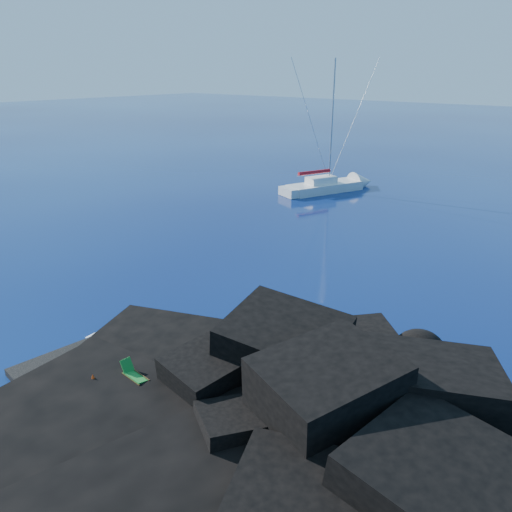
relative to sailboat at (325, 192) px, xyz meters
The scene contains 9 objects.
ground 39.74m from the sailboat, 77.68° to the right, with size 400.00×400.00×0.00m, color #030739.
headland 41.77m from the sailboat, 59.05° to the right, with size 24.00×24.00×3.60m, color black, non-canonical shape.
beach 40.46m from the sailboat, 71.29° to the right, with size 8.50×6.00×0.70m, color black.
surf_foam 36.41m from the sailboat, 68.27° to the right, with size 10.00×8.00×0.06m, color white, non-canonical shape.
sailboat is the anchor object (origin of this frame).
deck_chair 40.14m from the sailboat, 69.63° to the right, with size 1.40×0.61×0.97m, color #1A7829, non-canonical shape.
towel 40.31m from the sailboat, 74.57° to the right, with size 1.97×0.93×0.05m, color white.
sunbather 40.31m from the sailboat, 74.57° to the right, with size 1.69×0.41×0.23m, color tan, non-canonical shape.
marker_cone 40.87m from the sailboat, 72.01° to the right, with size 0.32×0.32×0.49m, color red.
Camera 1 is at (21.45, -9.77, 13.34)m, focal length 35.00 mm.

